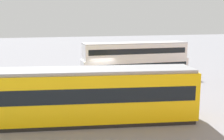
{
  "coord_description": "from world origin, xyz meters",
  "views": [
    {
      "loc": [
        7.28,
        26.58,
        6.37
      ],
      "look_at": [
        0.35,
        3.92,
        2.07
      ],
      "focal_mm": 44.2,
      "sensor_mm": 36.0,
      "label": 1
    }
  ],
  "objects_px": {
    "double_decker_bus": "(135,60)",
    "tram_yellow": "(77,95)",
    "pedestrian_near_railing": "(59,91)",
    "info_sign": "(29,82)"
  },
  "relations": [
    {
      "from": "double_decker_bus",
      "to": "tram_yellow",
      "type": "xyz_separation_m",
      "value": [
        8.59,
        11.81,
        -0.24
      ]
    },
    {
      "from": "pedestrian_near_railing",
      "to": "info_sign",
      "type": "relative_size",
      "value": 0.7
    },
    {
      "from": "double_decker_bus",
      "to": "pedestrian_near_railing",
      "type": "distance_m",
      "value": 11.62
    },
    {
      "from": "tram_yellow",
      "to": "info_sign",
      "type": "relative_size",
      "value": 6.75
    },
    {
      "from": "tram_yellow",
      "to": "pedestrian_near_railing",
      "type": "distance_m",
      "value": 4.86
    },
    {
      "from": "double_decker_bus",
      "to": "pedestrian_near_railing",
      "type": "relative_size",
      "value": 7.6
    },
    {
      "from": "pedestrian_near_railing",
      "to": "double_decker_bus",
      "type": "bearing_deg",
      "value": -142.39
    },
    {
      "from": "pedestrian_near_railing",
      "to": "info_sign",
      "type": "distance_m",
      "value": 2.49
    },
    {
      "from": "double_decker_bus",
      "to": "pedestrian_near_railing",
      "type": "xyz_separation_m",
      "value": [
        9.16,
        7.06,
        -1.12
      ]
    },
    {
      "from": "double_decker_bus",
      "to": "tram_yellow",
      "type": "relative_size",
      "value": 0.79
    }
  ]
}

